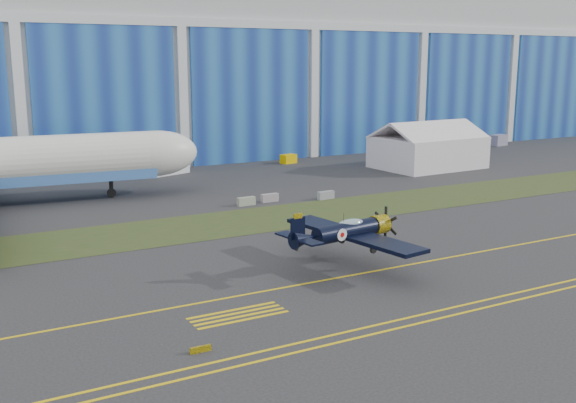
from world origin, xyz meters
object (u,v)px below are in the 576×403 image
tent (428,144)px  shipping_container (166,164)px  tug (288,159)px  warbird (347,231)px

tent → shipping_container: bearing=157.2°
tent → tug: 20.85m
shipping_container → tug: 19.57m
tug → tent: bearing=-54.6°
warbird → tug: (21.75, 48.09, -2.12)m
warbird → tent: (37.37, 34.56, 0.62)m
warbird → tug: 52.82m
warbird → tent: bearing=34.7°
warbird → tent: tent is taller
warbird → shipping_container: (2.21, 47.36, -1.45)m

